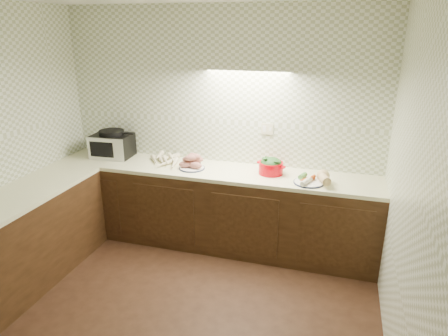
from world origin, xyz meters
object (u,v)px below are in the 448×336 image
(toaster_oven, at_px, (112,145))
(sweet_potato_plate, at_px, (192,163))
(parsnip_pile, at_px, (161,160))
(onion_bowl, at_px, (193,160))
(veg_plate, at_px, (316,178))
(dutch_oven, at_px, (271,166))

(toaster_oven, bearing_deg, sweet_potato_plate, -10.38)
(parsnip_pile, distance_m, onion_bowl, 0.37)
(toaster_oven, bearing_deg, parsnip_pile, -7.74)
(toaster_oven, distance_m, parsnip_pile, 0.65)
(parsnip_pile, relative_size, onion_bowl, 2.73)
(onion_bowl, height_order, veg_plate, veg_plate)
(dutch_oven, relative_size, veg_plate, 0.89)
(parsnip_pile, xyz_separation_m, sweet_potato_plate, (0.41, -0.08, 0.03))
(toaster_oven, relative_size, parsnip_pile, 1.06)
(onion_bowl, distance_m, dutch_oven, 0.90)
(parsnip_pile, height_order, dutch_oven, dutch_oven)
(toaster_oven, distance_m, dutch_oven, 1.91)
(sweet_potato_plate, bearing_deg, parsnip_pile, 168.99)
(toaster_oven, relative_size, veg_plate, 1.26)
(veg_plate, bearing_deg, onion_bowl, 171.14)
(onion_bowl, bearing_deg, dutch_oven, -4.90)
(dutch_oven, bearing_deg, parsnip_pile, -159.07)
(toaster_oven, bearing_deg, veg_plate, -7.93)
(parsnip_pile, distance_m, dutch_oven, 1.27)
(sweet_potato_plate, distance_m, veg_plate, 1.33)
(parsnip_pile, distance_m, veg_plate, 1.75)
(onion_bowl, relative_size, veg_plate, 0.44)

